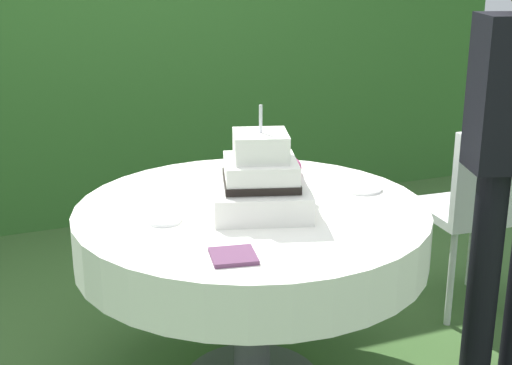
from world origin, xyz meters
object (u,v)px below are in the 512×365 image
Objects in this scene: serving_plate_left at (232,179)px; garden_chair at (478,201)px; serving_plate_near at (164,220)px; serving_plate_far at (362,188)px; napkin_stack at (233,256)px; wedding_cake at (261,182)px; cake_table at (252,234)px.

garden_chair is (1.10, -0.15, -0.19)m from serving_plate_left.
serving_plate_far is at bearing 3.30° from serving_plate_near.
napkin_stack is (0.11, -0.37, 0.00)m from serving_plate_near.
garden_chair is (1.13, 0.22, -0.29)m from wedding_cake.
cake_table is 1.16m from garden_chair.
serving_plate_left is 0.16× the size of garden_chair.
cake_table is 1.43× the size of garden_chair.
serving_plate_far is 0.72m from garden_chair.
wedding_cake is 3.00× the size of serving_plate_left.
wedding_cake reaches higher than serving_plate_near.
garden_chair is (1.48, 0.19, -0.19)m from serving_plate_near.
garden_chair is (1.15, 0.17, -0.08)m from cake_table.
napkin_stack is at bearing -123.78° from wedding_cake.
napkin_stack is at bearing -157.37° from garden_chair.
cake_table is 0.46m from napkin_stack.
wedding_cake is 0.39m from serving_plate_left.
serving_plate_far is 0.17× the size of garden_chair.
wedding_cake is at bearing -169.03° from garden_chair.
cake_table is 8.53× the size of serving_plate_far.
serving_plate_near is 0.79× the size of serving_plate_far.
serving_plate_far reaches higher than cake_table.
cake_table is 0.22m from wedding_cake.
serving_plate_near is at bearing 175.97° from wedding_cake.
serving_plate_left is at bearing 82.38° from cake_table.
cake_table is 0.48m from serving_plate_far.
napkin_stack is (-0.26, -0.72, 0.00)m from serving_plate_left.
napkin_stack reaches higher than serving_plate_left.
serving_plate_far is (0.45, 0.07, -0.10)m from wedding_cake.
napkin_stack is at bearing -148.40° from serving_plate_far.
serving_plate_far is at bearing 2.82° from cake_table.
serving_plate_near and serving_plate_far have the same top height.
serving_plate_far is 1.11× the size of napkin_stack.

